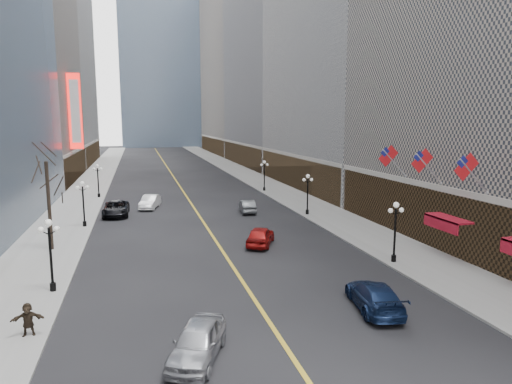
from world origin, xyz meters
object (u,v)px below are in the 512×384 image
streetlamp_east_3 (264,172)px  car_nb_mid (150,202)px  streetlamp_west_3 (98,177)px  streetlamp_west_1 (50,248)px  car_sb_far (247,206)px  car_nb_near (198,341)px  streetlamp_east_1 (395,226)px  streetlamp_west_2 (83,199)px  car_sb_mid (260,236)px  streetlamp_east_2 (308,190)px  car_nb_far (116,209)px  car_sb_near (374,296)px

streetlamp_east_3 → car_nb_mid: 19.48m
streetlamp_east_3 → streetlamp_west_3: 23.60m
streetlamp_east_3 → car_nb_mid: bearing=-151.4°
streetlamp_west_1 → car_sb_far: bearing=50.7°
streetlamp_west_3 → car_nb_near: bearing=-80.6°
streetlamp_east_1 → car_sb_far: bearing=106.0°
streetlamp_west_2 → car_sb_far: size_ratio=1.02×
car_sb_mid → streetlamp_east_2: bearing=-103.3°
streetlamp_west_1 → streetlamp_west_3: bearing=90.0°
streetlamp_west_1 → car_nb_far: (2.80, 23.20, -2.08)m
car_sb_near → car_sb_mid: size_ratio=1.13×
streetlamp_east_3 → car_nb_near: 48.82m
streetlamp_west_3 → car_sb_far: (17.47, -14.65, -2.17)m
car_nb_near → car_nb_mid: (-1.05, 36.82, -0.01)m
streetlamp_west_1 → car_sb_near: 19.50m
car_sb_far → streetlamp_east_2: bearing=157.2°
car_sb_mid → car_sb_near: bearing=125.4°
streetlamp_west_1 → car_nb_mid: streetlamp_west_1 is taller
streetlamp_west_2 → car_nb_near: 29.20m
car_nb_far → car_sb_far: 14.79m
streetlamp_east_3 → car_sb_far: size_ratio=1.02×
car_sb_near → car_nb_near: bearing=25.5°
streetlamp_west_2 → car_nb_mid: size_ratio=0.93×
streetlamp_east_3 → car_nb_near: size_ratio=0.94×
car_sb_mid → car_sb_far: bearing=-74.1°
streetlamp_west_2 → car_nb_far: size_ratio=0.76×
car_nb_mid → car_sb_mid: (8.68, -19.32, 0.01)m
car_sb_near → car_sb_far: size_ratio=1.22×
streetlamp_west_1 → car_nb_far: size_ratio=0.76×
streetlamp_west_1 → car_sb_near: streetlamp_west_1 is taller
streetlamp_east_2 → car_nb_mid: bearing=152.8°
streetlamp_west_1 → car_sb_mid: size_ratio=0.95×
streetlamp_east_3 → streetlamp_west_1: bearing=-123.2°
car_sb_mid → car_nb_far: bearing=-26.9°
streetlamp_east_2 → streetlamp_west_3: same height
streetlamp_east_2 → car_sb_far: streetlamp_east_2 is taller
streetlamp_east_1 → streetlamp_west_3: 43.05m
car_nb_far → car_sb_near: bearing=-62.0°
streetlamp_west_1 → car_sb_mid: (15.28, 7.39, -2.09)m
streetlamp_west_3 → car_sb_mid: size_ratio=0.95×
streetlamp_east_2 → car_sb_far: size_ratio=1.02×
streetlamp_east_3 → streetlamp_east_2: bearing=-90.0°
streetlamp_west_1 → car_nb_mid: size_ratio=0.93×
car_nb_near → car_sb_near: (10.35, 2.91, -0.03)m
streetlamp_east_1 → car_sb_mid: streetlamp_east_1 is taller
car_nb_far → car_sb_mid: (12.48, -15.80, -0.01)m
streetlamp_east_3 → car_nb_near: streetlamp_east_3 is taller
streetlamp_east_1 → car_sb_near: bearing=-127.9°
car_nb_far → car_sb_far: bearing=-5.7°
streetlamp_east_2 → car_nb_far: size_ratio=0.76×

